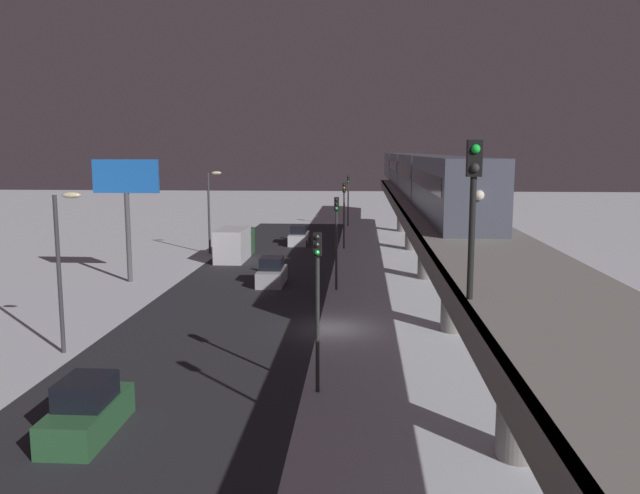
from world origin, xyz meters
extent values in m
plane|color=silver|center=(0.00, 0.00, 0.00)|extent=(240.00, 240.00, 0.00)
cube|color=#28282D|center=(6.04, 0.00, 0.00)|extent=(11.00, 100.67, 0.01)
cube|color=gray|center=(-6.71, 0.00, 5.38)|extent=(5.00, 100.67, 0.80)
cube|color=#38383D|center=(-4.33, 0.00, 5.38)|extent=(0.24, 98.65, 0.80)
cylinder|color=gray|center=(-6.71, -43.14, 2.49)|extent=(1.40, 1.40, 4.98)
cylinder|color=gray|center=(-6.71, -28.76, 2.49)|extent=(1.40, 1.40, 4.98)
cylinder|color=gray|center=(-6.71, -14.38, 2.49)|extent=(1.40, 1.40, 4.98)
cylinder|color=gray|center=(-6.71, 0.00, 2.49)|extent=(1.40, 1.40, 4.98)
cylinder|color=gray|center=(-6.71, 14.38, 2.49)|extent=(1.40, 1.40, 4.98)
cube|color=#4C5160|center=(-6.71, -2.90, 7.48)|extent=(2.90, 18.00, 3.40)
cube|color=black|center=(-6.71, -2.90, 7.89)|extent=(2.94, 16.20, 0.90)
cube|color=#4C5160|center=(-6.71, -21.50, 7.48)|extent=(2.90, 18.00, 3.40)
cube|color=black|center=(-6.71, -21.50, 7.89)|extent=(2.94, 16.20, 0.90)
cube|color=#4C5160|center=(-6.71, -40.10, 7.48)|extent=(2.90, 18.00, 3.40)
cube|color=black|center=(-6.71, -40.10, 7.89)|extent=(2.94, 16.20, 0.90)
cube|color=#4C5160|center=(-6.71, -58.70, 7.48)|extent=(2.90, 18.00, 3.40)
cube|color=black|center=(-6.71, -58.70, 7.89)|extent=(2.94, 16.20, 0.90)
sphere|color=white|center=(-6.71, 6.15, 7.65)|extent=(0.44, 0.44, 0.44)
cylinder|color=black|center=(-4.51, 17.57, 7.38)|extent=(0.16, 0.16, 3.20)
cube|color=black|center=(-4.51, 17.57, 9.33)|extent=(0.36, 0.28, 0.90)
sphere|color=#19F23F|center=(-4.51, 17.73, 9.56)|extent=(0.22, 0.22, 0.22)
sphere|color=#333333|center=(-4.51, 17.73, 9.10)|extent=(0.22, 0.22, 0.22)
cube|color=silver|center=(4.64, -31.76, 0.55)|extent=(1.80, 4.67, 1.10)
cube|color=black|center=(4.64, -31.76, 1.54)|extent=(1.58, 2.24, 0.87)
cylinder|color=black|center=(5.49, -33.20, 0.32)|extent=(0.20, 0.64, 0.64)
cylinder|color=black|center=(3.78, -33.20, 0.32)|extent=(0.20, 0.64, 0.64)
cylinder|color=black|center=(5.49, -30.31, 0.32)|extent=(0.20, 0.64, 0.64)
cylinder|color=black|center=(3.78, -30.31, 0.32)|extent=(0.20, 0.64, 0.64)
cube|color=#B2B2B7|center=(4.64, -11.50, 0.55)|extent=(1.80, 4.10, 1.10)
cube|color=black|center=(4.64, -11.50, 1.54)|extent=(1.58, 1.97, 0.87)
cube|color=#2D6038|center=(7.44, 13.65, 0.55)|extent=(1.80, 4.17, 1.10)
cube|color=black|center=(7.44, 13.65, 1.54)|extent=(1.58, 2.00, 0.87)
cube|color=#2D6038|center=(9.44, -25.09, 1.20)|extent=(2.30, 2.20, 2.40)
cube|color=silver|center=(9.44, -21.29, 1.40)|extent=(2.40, 5.00, 2.80)
cylinder|color=#2D2D2D|center=(-0.06, 9.24, 2.75)|extent=(0.16, 0.16, 5.50)
cube|color=black|center=(-0.06, 9.24, 5.95)|extent=(0.32, 0.32, 0.90)
sphere|color=black|center=(-0.06, 9.42, 6.25)|extent=(0.20, 0.20, 0.20)
sphere|color=black|center=(-0.06, 9.42, 5.95)|extent=(0.20, 0.20, 0.20)
sphere|color=#19E53F|center=(-0.06, 9.42, 5.65)|extent=(0.20, 0.20, 0.20)
cylinder|color=#2D2D2D|center=(-0.06, -9.89, 2.75)|extent=(0.16, 0.16, 5.50)
cube|color=black|center=(-0.06, -9.89, 5.95)|extent=(0.32, 0.32, 0.90)
sphere|color=black|center=(-0.06, -9.71, 6.25)|extent=(0.20, 0.20, 0.20)
sphere|color=black|center=(-0.06, -9.71, 5.95)|extent=(0.20, 0.20, 0.20)
sphere|color=#19E53F|center=(-0.06, -9.71, 5.65)|extent=(0.20, 0.20, 0.20)
cylinder|color=#2D2D2D|center=(-0.06, -29.01, 2.75)|extent=(0.16, 0.16, 5.50)
cube|color=black|center=(-0.06, -29.01, 5.95)|extent=(0.32, 0.32, 0.90)
sphere|color=black|center=(-0.06, -28.83, 6.25)|extent=(0.20, 0.20, 0.20)
sphere|color=yellow|center=(-0.06, -28.83, 5.95)|extent=(0.20, 0.20, 0.20)
sphere|color=black|center=(-0.06, -28.83, 5.65)|extent=(0.20, 0.20, 0.20)
cylinder|color=#2D2D2D|center=(-0.06, -48.13, 2.75)|extent=(0.16, 0.16, 5.50)
cube|color=black|center=(-0.06, -48.13, 5.95)|extent=(0.32, 0.32, 0.90)
sphere|color=black|center=(-0.06, -47.95, 6.25)|extent=(0.20, 0.20, 0.20)
sphere|color=black|center=(-0.06, -47.95, 5.95)|extent=(0.20, 0.20, 0.20)
sphere|color=#19E53F|center=(-0.06, -47.95, 5.65)|extent=(0.20, 0.20, 0.20)
cylinder|color=#4C4C51|center=(15.15, -11.76, 3.25)|extent=(0.36, 0.36, 6.50)
cube|color=blue|center=(15.15, -11.76, 7.70)|extent=(4.80, 0.30, 2.40)
cylinder|color=#38383D|center=(12.34, 5.00, 3.75)|extent=(0.20, 0.20, 7.50)
ellipsoid|color=#F4E5B2|center=(11.54, 5.00, 7.50)|extent=(0.90, 0.44, 0.30)
cylinder|color=#38383D|center=(12.34, -25.00, 3.75)|extent=(0.20, 0.20, 7.50)
ellipsoid|color=#F4E5B2|center=(11.54, -25.00, 7.50)|extent=(0.90, 0.44, 0.30)
camera|label=1|loc=(-1.74, 33.86, 9.52)|focal=36.33mm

